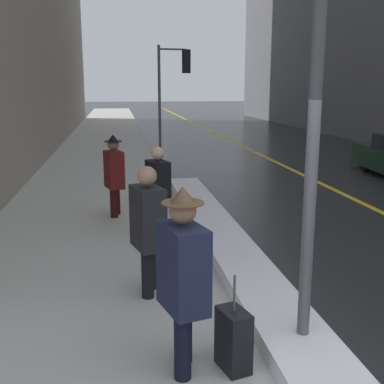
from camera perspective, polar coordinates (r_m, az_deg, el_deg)
name	(u,v)px	position (r m, az deg, el deg)	size (l,w,h in m)	color
sidewalk_slab	(104,158)	(18.22, -10.39, 4.02)	(4.00, 80.00, 0.01)	#B2AFA8
road_centre_stripe	(260,154)	(19.03, 8.03, 4.44)	(0.16, 80.00, 0.00)	gold
snow_bank_curb	(224,240)	(8.13, 3.83, -5.64)	(0.75, 10.02, 0.20)	white
lamp_post	(318,52)	(4.56, 14.70, 15.74)	(0.28, 0.28, 4.86)	#515156
traffic_light_near	(175,76)	(19.46, -1.99, 13.61)	(1.31, 0.41, 4.16)	#515156
pedestrian_nearside	(183,274)	(4.40, -1.13, -9.67)	(0.45, 0.78, 1.78)	black
pedestrian_trailing	(148,225)	(6.05, -5.24, -3.89)	(0.45, 0.60, 1.67)	black
pedestrian_in_glasses	(158,187)	(8.50, -4.04, 0.64)	(0.43, 0.58, 1.59)	black
pedestrian_in_fedora	(114,172)	(9.83, -9.21, 2.33)	(0.43, 0.58, 1.68)	#340C0C
rolling_suitcase	(233,340)	(4.71, 4.93, -17.10)	(0.31, 0.41, 0.95)	black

